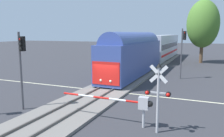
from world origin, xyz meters
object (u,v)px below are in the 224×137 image
object	(u,v)px
traffic_signal_far_side	(183,46)
traffic_signal_median	(21,58)
crossing_gate_near	(133,103)
crossing_signal_mast	(158,91)
commuter_train	(152,49)
elm_centre_background	(203,24)

from	to	relation	value
traffic_signal_far_side	traffic_signal_median	bearing A→B (deg)	-119.92
crossing_gate_near	crossing_signal_mast	world-z (taller)	crossing_signal_mast
commuter_train	traffic_signal_far_side	world-z (taller)	traffic_signal_far_side
crossing_gate_near	traffic_signal_far_side	size ratio (longest dim) A/B	1.01
crossing_signal_mast	traffic_signal_far_side	bearing A→B (deg)	91.66
traffic_signal_far_side	commuter_train	bearing A→B (deg)	121.82
crossing_signal_mast	traffic_signal_median	xyz separation A→B (m)	(-9.44, 0.13, 1.31)
elm_centre_background	commuter_train	bearing A→B (deg)	-135.13
traffic_signal_far_side	elm_centre_background	world-z (taller)	elm_centre_background
traffic_signal_median	traffic_signal_far_side	distance (m)	18.02
commuter_train	traffic_signal_median	world-z (taller)	commuter_train
crossing_gate_near	traffic_signal_median	size ratio (longest dim) A/B	1.09
traffic_signal_far_side	elm_centre_background	bearing A→B (deg)	84.72
traffic_signal_median	commuter_train	bearing A→B (deg)	82.78
commuter_train	elm_centre_background	bearing A→B (deg)	44.87
commuter_train	crossing_gate_near	size ratio (longest dim) A/B	6.60
commuter_train	traffic_signal_median	xyz separation A→B (m)	(-3.17, -24.99, 0.86)
commuter_train	elm_centre_background	world-z (taller)	elm_centre_background
elm_centre_background	crossing_signal_mast	bearing A→B (deg)	-91.92
commuter_train	crossing_signal_mast	size ratio (longest dim) A/B	10.21
crossing_gate_near	commuter_train	bearing A→B (deg)	100.87
crossing_signal_mast	traffic_signal_far_side	distance (m)	15.82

